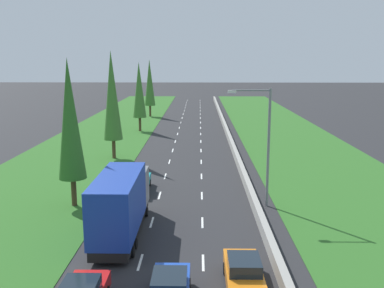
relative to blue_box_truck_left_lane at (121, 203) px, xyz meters
name	(u,v)px	position (x,y,z in m)	size (l,w,h in m)	color
ground_plane	(189,138)	(3.39, 35.29, -2.18)	(300.00, 300.00, 0.00)	#28282B
grass_verge_left	(101,137)	(-9.26, 35.29, -2.16)	(14.00, 140.00, 0.04)	#2D6623
grass_verge_right	(289,138)	(17.74, 35.29, -2.16)	(14.00, 140.00, 0.04)	#2D6623
median_barrier	(228,135)	(9.09, 35.29, -1.76)	(0.44, 120.00, 0.85)	#9E9B93
lane_markings	(189,138)	(3.39, 35.29, -2.18)	(3.64, 116.00, 0.01)	white
blue_box_truck_left_lane	(121,203)	(0.00, 0.00, 0.00)	(2.46, 9.40, 4.18)	black
orange_sedan_right_lane	(244,273)	(7.10, -6.41, -1.37)	(1.82, 4.50, 1.64)	orange
teal_sedan_left_lane	(138,182)	(-0.30, 9.50, -1.37)	(1.82, 4.50, 1.64)	teal
poplar_tree_second	(70,120)	(-4.68, 5.65, 4.48)	(2.08, 2.08, 11.23)	#4C3823
poplar_tree_third	(112,96)	(-4.76, 21.88, 4.92)	(2.10, 2.10, 12.10)	#4C3823
poplar_tree_fourth	(139,90)	(-4.34, 40.78, 4.21)	(2.07, 2.07, 10.70)	#4C3823
poplar_tree_fifth	(150,83)	(-4.71, 58.43, 4.41)	(2.08, 2.08, 11.10)	#4C3823
street_light_mast	(264,139)	(9.75, 5.85, 3.05)	(3.20, 0.28, 9.00)	gray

